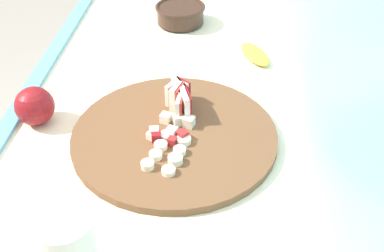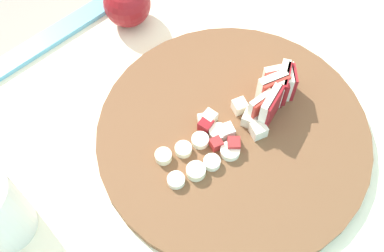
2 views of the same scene
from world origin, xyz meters
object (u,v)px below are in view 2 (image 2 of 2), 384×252
(cutting_board, at_px, (233,134))
(banana_slice_rows, at_px, (199,154))
(apple_dice_pile, at_px, (232,125))
(whole_apple, at_px, (127,3))
(apple_wedge_fan, at_px, (276,91))

(cutting_board, xyz_separation_m, banana_slice_rows, (0.07, -0.01, 0.01))
(cutting_board, height_order, apple_dice_pile, apple_dice_pile)
(cutting_board, height_order, whole_apple, whole_apple)
(apple_dice_pile, xyz_separation_m, banana_slice_rows, (0.07, 0.00, -0.00))
(apple_dice_pile, height_order, whole_apple, whole_apple)
(apple_wedge_fan, relative_size, apple_dice_pile, 1.12)
(apple_wedge_fan, distance_m, apple_dice_pile, 0.09)
(cutting_board, bearing_deg, apple_wedge_fan, 177.96)
(banana_slice_rows, relative_size, whole_apple, 1.50)
(whole_apple, bearing_deg, cutting_board, 83.01)
(cutting_board, xyz_separation_m, apple_wedge_fan, (-0.09, 0.00, 0.04))
(cutting_board, distance_m, whole_apple, 0.30)
(apple_wedge_fan, bearing_deg, banana_slice_rows, -3.14)
(apple_wedge_fan, distance_m, whole_apple, 0.30)
(cutting_board, relative_size, banana_slice_rows, 3.35)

